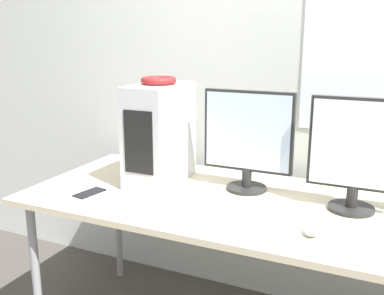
{
  "coord_description": "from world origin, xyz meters",
  "views": [
    {
      "loc": [
        0.3,
        -1.34,
        1.46
      ],
      "look_at": [
        -0.51,
        0.43,
        0.97
      ],
      "focal_mm": 42.0,
      "sensor_mm": 36.0,
      "label": 1
    }
  ],
  "objects": [
    {
      "name": "wall_back",
      "position": [
        0.0,
        0.98,
        1.35
      ],
      "size": [
        8.0,
        0.07,
        2.7
      ],
      "color": "silver",
      "rests_on": "ground_plane"
    },
    {
      "name": "desk",
      "position": [
        0.0,
        0.43,
        0.72
      ],
      "size": [
        2.49,
        0.85,
        0.76
      ],
      "color": "beige",
      "rests_on": "ground_plane"
    },
    {
      "name": "pc_tower",
      "position": [
        -0.73,
        0.51,
        1.0
      ],
      "size": [
        0.21,
        0.39,
        0.48
      ],
      "color": "silver",
      "rests_on": "desk"
    },
    {
      "name": "headphones",
      "position": [
        -0.73,
        0.51,
        1.25
      ],
      "size": [
        0.17,
        0.17,
        0.04
      ],
      "color": "maroon",
      "rests_on": "pc_tower"
    },
    {
      "name": "monitor_main",
      "position": [
        -0.3,
        0.57,
        1.0
      ],
      "size": [
        0.42,
        0.19,
        0.46
      ],
      "color": "black",
      "rests_on": "desk"
    },
    {
      "name": "monitor_right_near",
      "position": [
        0.17,
        0.51,
        1.0
      ],
      "size": [
        0.37,
        0.19,
        0.47
      ],
      "color": "black",
      "rests_on": "desk"
    },
    {
      "name": "keyboard",
      "position": [
        -0.26,
        0.19,
        0.77
      ],
      "size": [
        0.49,
        0.17,
        0.02
      ],
      "color": "silver",
      "rests_on": "desk"
    },
    {
      "name": "mouse",
      "position": [
        0.07,
        0.2,
        0.78
      ],
      "size": [
        0.06,
        0.09,
        0.03
      ],
      "color": "#B2B2B7",
      "rests_on": "desk"
    },
    {
      "name": "cell_phone",
      "position": [
        -0.93,
        0.21,
        0.76
      ],
      "size": [
        0.09,
        0.16,
        0.01
      ],
      "rotation": [
        0.0,
        0.0,
        -0.18
      ],
      "color": "black",
      "rests_on": "desk"
    },
    {
      "name": "paper_sheet_left",
      "position": [
        -0.97,
        0.2,
        0.76
      ],
      "size": [
        0.31,
        0.36,
        0.0
      ],
      "rotation": [
        0.0,
        0.0,
        0.42
      ],
      "color": "white",
      "rests_on": "desk"
    }
  ]
}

